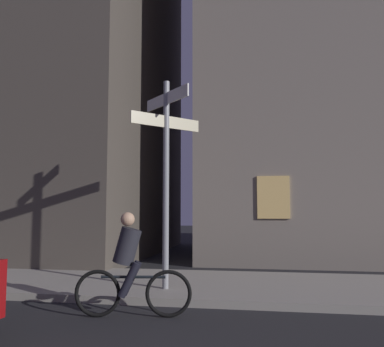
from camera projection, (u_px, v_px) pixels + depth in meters
sidewalk_kerb at (214, 286)px, 8.32m from camera, size 40.00×3.28×0.14m
signpost at (166, 163)px, 7.90m from camera, size 1.13×1.13×4.08m
cyclist at (130, 268)px, 6.21m from camera, size 1.81×0.38×1.61m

